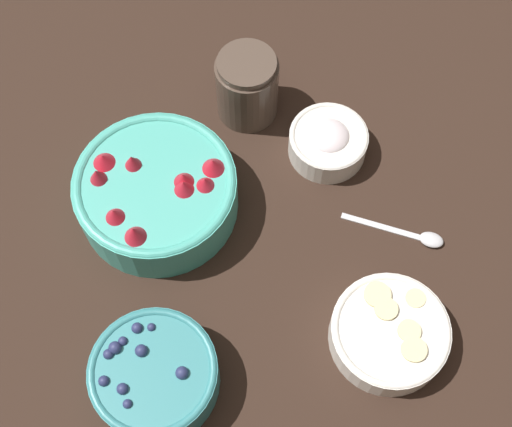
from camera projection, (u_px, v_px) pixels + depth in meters
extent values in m
plane|color=black|center=(236.00, 257.00, 0.93)|extent=(4.00, 4.00, 0.00)
cylinder|color=#47AD9E|center=(157.00, 194.00, 0.94)|extent=(0.21, 0.21, 0.07)
torus|color=#47AD9E|center=(154.00, 183.00, 0.91)|extent=(0.21, 0.21, 0.01)
cylinder|color=#B21928|center=(155.00, 187.00, 0.92)|extent=(0.17, 0.17, 0.02)
cone|color=#B21928|center=(132.00, 162.00, 0.91)|extent=(0.03, 0.03, 0.02)
cone|color=#B21928|center=(213.00, 165.00, 0.91)|extent=(0.04, 0.04, 0.02)
cone|color=#B21928|center=(184.00, 179.00, 0.90)|extent=(0.04, 0.04, 0.02)
cone|color=#B21928|center=(184.00, 186.00, 0.90)|extent=(0.04, 0.04, 0.02)
cone|color=#B21928|center=(97.00, 176.00, 0.90)|extent=(0.03, 0.03, 0.03)
cone|color=#B21928|center=(103.00, 160.00, 0.91)|extent=(0.05, 0.05, 0.02)
cone|color=#B21928|center=(114.00, 215.00, 0.88)|extent=(0.04, 0.04, 0.02)
cone|color=#B21928|center=(135.00, 233.00, 0.86)|extent=(0.04, 0.04, 0.03)
cone|color=#B21928|center=(205.00, 183.00, 0.90)|extent=(0.03, 0.03, 0.02)
cylinder|color=teal|center=(155.00, 376.00, 0.84)|extent=(0.15, 0.15, 0.06)
torus|color=teal|center=(152.00, 371.00, 0.81)|extent=(0.15, 0.15, 0.01)
cylinder|color=navy|center=(153.00, 373.00, 0.82)|extent=(0.12, 0.12, 0.02)
sphere|color=navy|center=(151.00, 327.00, 0.83)|extent=(0.01, 0.01, 0.01)
sphere|color=navy|center=(104.00, 381.00, 0.80)|extent=(0.01, 0.01, 0.01)
sphere|color=navy|center=(122.00, 389.00, 0.80)|extent=(0.01, 0.01, 0.01)
sphere|color=navy|center=(136.00, 327.00, 0.83)|extent=(0.01, 0.01, 0.01)
sphere|color=navy|center=(114.00, 347.00, 0.82)|extent=(0.02, 0.02, 0.02)
sphere|color=navy|center=(111.00, 357.00, 0.82)|extent=(0.01, 0.01, 0.01)
sphere|color=navy|center=(126.00, 344.00, 0.82)|extent=(0.01, 0.01, 0.01)
sphere|color=navy|center=(141.00, 351.00, 0.82)|extent=(0.01, 0.01, 0.01)
sphere|color=navy|center=(127.00, 404.00, 0.79)|extent=(0.01, 0.01, 0.01)
sphere|color=navy|center=(182.00, 373.00, 0.81)|extent=(0.02, 0.02, 0.02)
cylinder|color=white|center=(389.00, 334.00, 0.87)|extent=(0.14, 0.14, 0.04)
torus|color=white|center=(391.00, 330.00, 0.85)|extent=(0.14, 0.14, 0.01)
cylinder|color=beige|center=(390.00, 331.00, 0.86)|extent=(0.12, 0.12, 0.01)
cylinder|color=beige|center=(409.00, 331.00, 0.85)|extent=(0.03, 0.03, 0.01)
cylinder|color=beige|center=(414.00, 350.00, 0.84)|extent=(0.03, 0.03, 0.01)
cylinder|color=beige|center=(377.00, 295.00, 0.87)|extent=(0.03, 0.03, 0.01)
cylinder|color=beige|center=(415.00, 298.00, 0.87)|extent=(0.03, 0.03, 0.00)
cylinder|color=beige|center=(386.00, 309.00, 0.86)|extent=(0.03, 0.03, 0.01)
cylinder|color=silver|center=(328.00, 143.00, 0.98)|extent=(0.11, 0.11, 0.04)
torus|color=silver|center=(329.00, 136.00, 0.97)|extent=(0.11, 0.11, 0.01)
cylinder|color=silver|center=(329.00, 139.00, 0.97)|extent=(0.09, 0.09, 0.01)
ellipsoid|color=silver|center=(329.00, 136.00, 0.97)|extent=(0.06, 0.06, 0.03)
cylinder|color=#4C3D33|center=(247.00, 88.00, 0.99)|extent=(0.09, 0.09, 0.10)
cylinder|color=#3D2316|center=(247.00, 92.00, 1.00)|extent=(0.07, 0.07, 0.07)
cylinder|color=#4C3D33|center=(247.00, 64.00, 0.94)|extent=(0.08, 0.08, 0.01)
cube|color=silver|center=(381.00, 226.00, 0.95)|extent=(0.10, 0.06, 0.01)
ellipsoid|color=silver|center=(431.00, 240.00, 0.94)|extent=(0.04, 0.03, 0.01)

